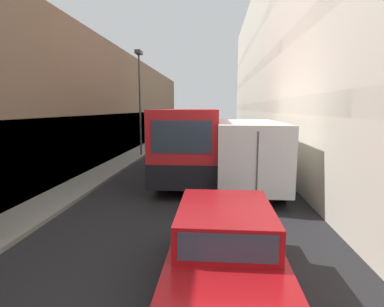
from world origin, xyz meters
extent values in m
plane|color=#232326|center=(0.00, 15.00, 0.00)|extent=(150.00, 150.00, 0.00)
cube|color=gray|center=(-4.50, 15.00, 0.06)|extent=(1.60, 60.00, 0.12)
cube|color=brown|center=(-6.50, 15.00, 3.62)|extent=(2.40, 60.00, 7.24)
cube|color=black|center=(-5.84, 15.00, 1.45)|extent=(1.08, 60.00, 2.89)
cube|color=beige|center=(5.50, 15.00, 6.71)|extent=(2.40, 60.00, 13.43)
cube|color=#333D47|center=(4.84, 15.00, 3.36)|extent=(1.08, 60.00, 0.70)
cube|color=#333D47|center=(4.84, 15.00, 6.31)|extent=(1.08, 60.00, 0.70)
cube|color=#9E0F14|center=(1.27, 3.82, 0.58)|extent=(1.89, 3.91, 0.68)
cube|color=#9E0F14|center=(1.27, 3.92, 1.21)|extent=(1.66, 2.15, 0.59)
cube|color=#2D3847|center=(1.27, 2.85, 1.23)|extent=(1.47, 0.03, 0.44)
cylinder|color=black|center=(0.40, 5.00, 0.30)|extent=(0.16, 0.60, 0.60)
cylinder|color=black|center=(2.14, 5.00, 0.30)|extent=(0.16, 0.60, 0.60)
cube|color=red|center=(-0.05, 13.61, 1.81)|extent=(2.49, 9.96, 2.77)
cube|color=black|center=(-0.05, 13.61, 0.88)|extent=(2.52, 9.98, 0.90)
cube|color=#2D3847|center=(-0.05, 13.61, 2.22)|extent=(2.53, 9.16, 0.89)
cube|color=#2D3847|center=(-0.05, 8.62, 2.29)|extent=(2.04, 0.04, 1.11)
cylinder|color=black|center=(-1.15, 16.70, 0.50)|extent=(0.24, 1.00, 1.00)
cylinder|color=black|center=(1.04, 16.70, 0.50)|extent=(0.24, 1.00, 1.00)
cylinder|color=black|center=(-1.15, 10.53, 0.50)|extent=(0.24, 1.00, 1.00)
cylinder|color=black|center=(1.04, 10.53, 0.50)|extent=(0.24, 1.00, 1.00)
cube|color=silver|center=(2.38, 14.34, 1.46)|extent=(2.30, 2.10, 2.10)
cube|color=silver|center=(2.38, 10.60, 1.56)|extent=(2.40, 5.39, 2.31)
cube|color=#4C4C4C|center=(2.38, 7.90, 1.56)|extent=(0.05, 0.02, 1.97)
cylinder|color=black|center=(1.30, 14.34, 0.48)|extent=(0.22, 0.96, 0.96)
cylinder|color=black|center=(3.46, 14.34, 0.48)|extent=(0.22, 0.96, 0.96)
cylinder|color=black|center=(1.30, 9.12, 0.48)|extent=(0.22, 0.96, 0.96)
cylinder|color=black|center=(3.46, 9.12, 0.48)|extent=(0.22, 0.96, 0.96)
cube|color=navy|center=(-2.67, 26.38, 1.03)|extent=(1.85, 4.10, 1.56)
cube|color=#2D3847|center=(-2.67, 28.13, 1.31)|extent=(1.48, 0.04, 0.55)
cylinder|color=black|center=(-3.51, 27.57, 0.32)|extent=(0.16, 0.64, 0.64)
cylinder|color=black|center=(-1.84, 27.57, 0.32)|extent=(0.16, 0.64, 0.64)
cylinder|color=black|center=(-3.51, 25.20, 0.32)|extent=(0.16, 0.64, 0.64)
cylinder|color=black|center=(-1.84, 25.20, 0.32)|extent=(0.16, 0.64, 0.64)
cylinder|color=#38383D|center=(-3.95, 18.56, 3.42)|extent=(0.12, 0.12, 6.59)
cube|color=#38383D|center=(-3.95, 18.56, 6.84)|extent=(0.36, 0.80, 0.24)
camera|label=1|loc=(1.08, -1.29, 3.24)|focal=28.00mm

